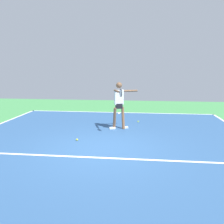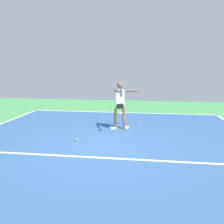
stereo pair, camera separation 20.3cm
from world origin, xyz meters
TOP-DOWN VIEW (x-y plane):
  - ground_plane at (0.00, 0.00)m, footprint 21.45×21.45m
  - court_surface at (0.00, 0.00)m, footprint 9.96×11.84m
  - court_line_baseline_near at (0.00, -5.87)m, footprint 9.96×0.10m
  - court_line_service at (0.00, 0.72)m, footprint 7.47×0.10m
  - court_line_centre_mark at (0.00, -5.67)m, footprint 0.10×0.30m
  - tennis_player at (-0.28, -2.40)m, footprint 1.09×1.36m
  - tennis_ball_near_service_line at (-1.03, -3.65)m, footprint 0.07×0.07m
  - tennis_ball_near_player at (0.98, -0.69)m, footprint 0.07×0.07m

SIDE VIEW (x-z plane):
  - ground_plane at x=0.00m, z-range 0.00..0.00m
  - court_surface at x=0.00m, z-range 0.00..0.00m
  - court_line_baseline_near at x=0.00m, z-range 0.00..0.01m
  - court_line_service at x=0.00m, z-range 0.00..0.01m
  - court_line_centre_mark at x=0.00m, z-range 0.00..0.01m
  - tennis_ball_near_service_line at x=-1.03m, z-range 0.00..0.07m
  - tennis_ball_near_player at x=0.98m, z-range 0.00..0.07m
  - tennis_player at x=-0.28m, z-range 0.15..2.01m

